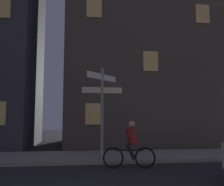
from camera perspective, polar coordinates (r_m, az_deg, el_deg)
The scene contains 3 objects.
sidewalk_kerb at distance 11.32m, azimuth -10.03°, elevation -14.08°, with size 40.00×3.28×0.14m, color gray.
signpost at distance 10.19m, azimuth -2.26°, elevation -2.30°, with size 1.63×1.29×3.61m.
cyclist at distance 8.91m, azimuth 4.22°, elevation -11.94°, with size 1.81×0.37×1.61m.
Camera 1 is at (0.43, -3.77, 1.65)m, focal length 40.43 mm.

